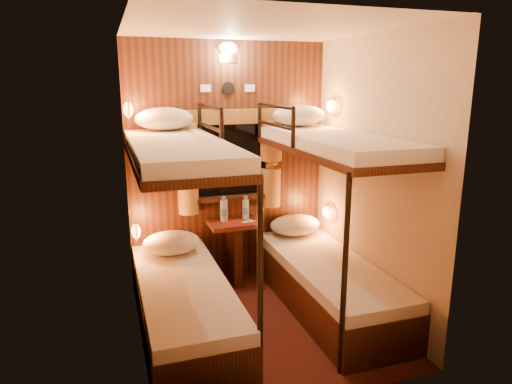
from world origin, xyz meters
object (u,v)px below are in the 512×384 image
object	(u,v)px
bunk_left	(183,268)
bottle_right	(246,209)
bottle_left	(224,211)
bunk_right	(328,250)
table	(235,244)

from	to	relation	value
bunk_left	bottle_right	size ratio (longest dim) A/B	7.85
bunk_left	bottle_left	distance (m)	1.02
bunk_right	bottle_left	size ratio (longest dim) A/B	7.29
bunk_right	table	distance (m)	1.02
bunk_right	table	world-z (taller)	bunk_right
bottle_left	bunk_left	bearing A→B (deg)	-123.88
table	bottle_left	world-z (taller)	bottle_left
bunk_left	bottle_left	world-z (taller)	bunk_left
table	bottle_right	size ratio (longest dim) A/B	2.71
bunk_left	table	world-z (taller)	bunk_left
table	bottle_left	size ratio (longest dim) A/B	2.51
bunk_right	table	xyz separation A→B (m)	(-0.65, 0.78, -0.14)
bunk_left	bottle_left	size ratio (longest dim) A/B	7.29
bunk_right	table	bearing A→B (deg)	129.67
bunk_left	bottle_right	bearing A→B (deg)	46.93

